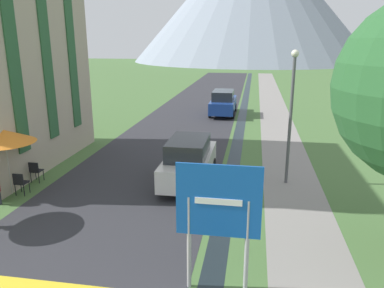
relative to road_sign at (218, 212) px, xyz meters
name	(u,v)px	position (x,y,z in m)	size (l,w,h in m)	color
ground_plane	(220,130)	(-1.35, 15.46, -1.94)	(160.00, 160.00, 0.00)	#476B38
road	(203,102)	(-3.85, 25.46, -1.94)	(6.40, 60.00, 0.01)	#2D2D33
footpath	(273,104)	(2.25, 25.46, -1.94)	(2.20, 60.00, 0.01)	gray
drainage_channel	(245,104)	(-0.15, 25.46, -1.94)	(0.60, 60.00, 0.00)	black
road_sign	(218,212)	(0.00, 0.00, 0.00)	(1.83, 0.11, 3.00)	#9E9EA3
parked_car_near	(189,161)	(-1.75, 6.36, -1.03)	(1.77, 4.26, 1.82)	silver
parked_car_far	(223,103)	(-1.59, 20.26, -1.03)	(1.82, 4.53, 1.82)	navy
cafe_chair_far_left	(35,170)	(-7.71, 5.40, -1.43)	(0.40, 0.40, 0.85)	black
cafe_chair_middle	(20,182)	(-7.55, 4.15, -1.43)	(0.40, 0.40, 0.85)	black
cafe_chair_far_right	(23,170)	(-8.21, 5.33, -1.43)	(0.40, 0.40, 0.85)	black
cafe_umbrella_middle_orange	(4,136)	(-7.97, 4.19, 0.24)	(2.13, 2.13, 2.42)	#B7B2A8
streetlamp	(291,107)	(2.03, 6.99, 1.09)	(0.28, 0.28, 5.11)	#515156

